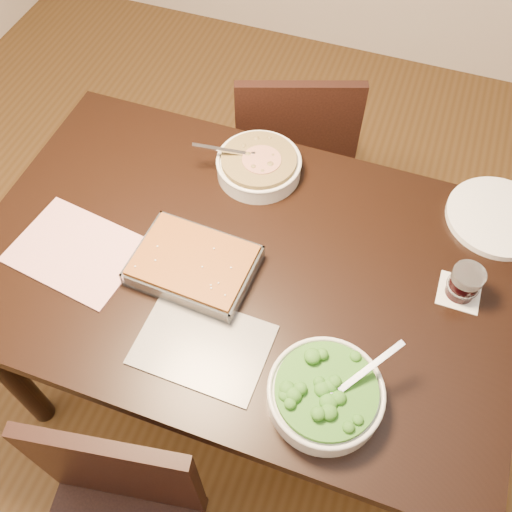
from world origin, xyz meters
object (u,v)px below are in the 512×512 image
stew_bowl (259,165)px  broccoli_bowl (326,394)px  chair_far (293,149)px  table (243,281)px  baking_dish (194,265)px  dinner_plate (498,217)px  wine_tumbler (465,282)px

stew_bowl → broccoli_bowl: broccoli_bowl is taller
stew_bowl → broccoli_bowl: (0.36, -0.58, 0.00)m
chair_far → broccoli_bowl: bearing=91.0°
table → broccoli_bowl: size_ratio=5.36×
stew_bowl → table: bearing=-78.3°
baking_dish → dinner_plate: baking_dish is taller
broccoli_bowl → chair_far: chair_far is taller
table → chair_far: 0.71m
stew_bowl → chair_far: size_ratio=0.30×
dinner_plate → broccoli_bowl: bearing=-115.2°
table → chair_far: bearing=95.4°
dinner_plate → chair_far: (-0.67, 0.33, -0.28)m
stew_bowl → dinner_plate: (0.66, 0.06, -0.02)m
stew_bowl → broccoli_bowl: 0.69m
baking_dish → wine_tumbler: (0.64, 0.16, 0.02)m
baking_dish → wine_tumbler: 0.66m
broccoli_bowl → wine_tumbler: (0.24, 0.38, 0.01)m
broccoli_bowl → baking_dish: 0.46m
table → dinner_plate: (0.60, 0.36, 0.10)m
dinner_plate → chair_far: size_ratio=0.32×
table → broccoli_bowl: 0.43m
chair_far → wine_tumbler: bearing=116.0°
stew_bowl → broccoli_bowl: bearing=-58.4°
broccoli_bowl → wine_tumbler: bearing=57.4°
table → dinner_plate: size_ratio=5.08×
stew_bowl → wine_tumbler: size_ratio=2.94×
stew_bowl → dinner_plate: stew_bowl is taller
stew_bowl → baking_dish: (-0.04, -0.37, -0.01)m
stew_bowl → dinner_plate: size_ratio=0.94×
broccoli_bowl → chair_far: size_ratio=0.31×
baking_dish → wine_tumbler: bearing=17.0°
stew_bowl → wine_tumbler: 0.64m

